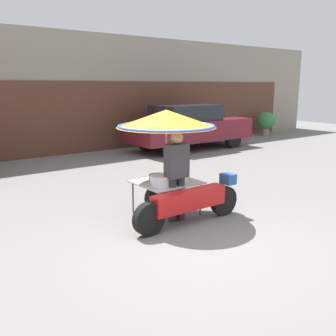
{
  "coord_description": "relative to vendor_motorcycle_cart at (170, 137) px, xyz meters",
  "views": [
    {
      "loc": [
        -3.4,
        -3.95,
        2.25
      ],
      "look_at": [
        0.38,
        1.15,
        0.85
      ],
      "focal_mm": 40.0,
      "sensor_mm": 36.0,
      "label": 1
    }
  ],
  "objects": [
    {
      "name": "ground_plane",
      "position": [
        -0.38,
        -1.11,
        -1.39
      ],
      "size": [
        36.0,
        36.0,
        0.0
      ],
      "primitive_type": "plane",
      "color": "slate"
    },
    {
      "name": "potted_plant",
      "position": [
        10.2,
        6.17,
        -0.78
      ],
      "size": [
        0.8,
        0.8,
        1.05
      ],
      "color": "gray",
      "rests_on": "ground"
    },
    {
      "name": "vendor_person",
      "position": [
        -0.05,
        -0.26,
        -0.55
      ],
      "size": [
        0.38,
        0.22,
        1.52
      ],
      "color": "#2D2D33",
      "rests_on": "ground"
    },
    {
      "name": "parked_car",
      "position": [
        4.8,
        5.23,
        -0.57
      ],
      "size": [
        4.62,
        1.72,
        1.59
      ],
      "color": "black",
      "rests_on": "ground"
    },
    {
      "name": "vendor_motorcycle_cart",
      "position": [
        0.0,
        0.0,
        0.0
      ],
      "size": [
        2.11,
        1.7,
        1.85
      ],
      "color": "black",
      "rests_on": "ground"
    },
    {
      "name": "shopfront_building",
      "position": [
        -0.38,
        7.88,
        0.59
      ],
      "size": [
        28.0,
        2.06,
        3.99
      ],
      "color": "gray",
      "rests_on": "ground"
    }
  ]
}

